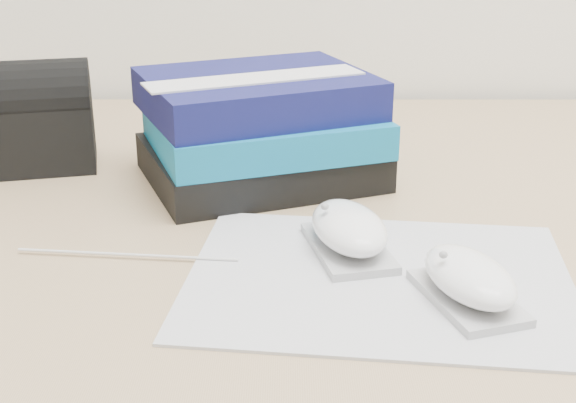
{
  "coord_description": "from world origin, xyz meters",
  "views": [
    {
      "loc": [
        -0.07,
        0.76,
        1.05
      ],
      "look_at": [
        -0.07,
        1.45,
        0.77
      ],
      "focal_mm": 50.0,
      "sensor_mm": 36.0,
      "label": 1
    }
  ],
  "objects_px": {
    "book_stack": "(260,129)",
    "mouse_front": "(469,280)",
    "desk": "(345,344)",
    "mouse_rear": "(349,231)",
    "pouch": "(33,116)"
  },
  "relations": [
    {
      "from": "book_stack",
      "to": "mouse_front",
      "type": "bearing_deg",
      "value": -59.18
    },
    {
      "from": "desk",
      "to": "mouse_rear",
      "type": "height_order",
      "value": "mouse_rear"
    },
    {
      "from": "mouse_rear",
      "to": "book_stack",
      "type": "xyz_separation_m",
      "value": [
        -0.09,
        0.2,
        0.04
      ]
    },
    {
      "from": "desk",
      "to": "book_stack",
      "type": "height_order",
      "value": "book_stack"
    },
    {
      "from": "book_stack",
      "to": "mouse_rear",
      "type": "bearing_deg",
      "value": -66.77
    },
    {
      "from": "mouse_front",
      "to": "pouch",
      "type": "height_order",
      "value": "pouch"
    },
    {
      "from": "mouse_front",
      "to": "book_stack",
      "type": "height_order",
      "value": "book_stack"
    },
    {
      "from": "mouse_front",
      "to": "book_stack",
      "type": "xyz_separation_m",
      "value": [
        -0.18,
        0.29,
        0.04
      ]
    },
    {
      "from": "desk",
      "to": "pouch",
      "type": "bearing_deg",
      "value": 176.98
    },
    {
      "from": "desk",
      "to": "book_stack",
      "type": "distance_m",
      "value": 0.31
    },
    {
      "from": "pouch",
      "to": "desk",
      "type": "bearing_deg",
      "value": -3.02
    },
    {
      "from": "mouse_front",
      "to": "book_stack",
      "type": "relative_size",
      "value": 0.4
    },
    {
      "from": "desk",
      "to": "mouse_rear",
      "type": "xyz_separation_m",
      "value": [
        -0.02,
        -0.22,
        0.26
      ]
    },
    {
      "from": "desk",
      "to": "book_stack",
      "type": "relative_size",
      "value": 5.35
    },
    {
      "from": "mouse_rear",
      "to": "pouch",
      "type": "height_order",
      "value": "pouch"
    }
  ]
}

